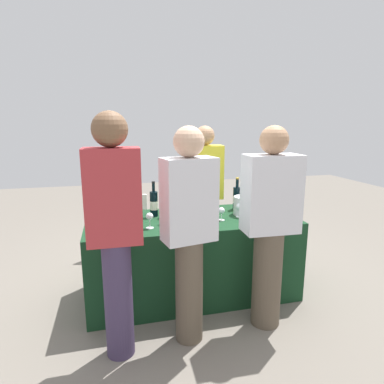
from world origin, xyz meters
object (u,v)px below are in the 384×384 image
wine_glass_5 (239,207)px  wine_bottle_1 (138,205)px  wine_glass_1 (164,214)px  wine_bottle_2 (154,204)px  wine_glass_4 (222,211)px  menu_board (122,225)px  wine_bottle_5 (207,200)px  ice_bucket (245,206)px  wine_bottle_7 (254,199)px  wine_glass_2 (172,212)px  guest_2 (270,223)px  wine_bottle_3 (169,204)px  wine_bottle_0 (105,209)px  server_pouring (204,192)px  wine_bottle_6 (237,198)px  guest_0 (115,228)px  wine_glass_3 (183,211)px  wine_glass_0 (150,217)px  guest_1 (189,229)px  wine_bottle_4 (184,202)px

wine_glass_5 → wine_bottle_1: bearing=163.9°
wine_glass_1 → wine_bottle_2: bearing=102.0°
wine_glass_4 → menu_board: 1.56m
wine_bottle_5 → ice_bucket: wine_bottle_5 is taller
wine_bottle_7 → wine_glass_2: size_ratio=2.32×
ice_bucket → guest_2: size_ratio=0.14×
wine_bottle_3 → wine_bottle_7: (0.87, 0.00, 0.00)m
wine_glass_1 → ice_bucket: ice_bucket is taller
wine_bottle_0 → server_pouring: server_pouring is taller
wine_glass_1 → wine_glass_5: (0.72, 0.05, 0.00)m
menu_board → wine_bottle_3: bearing=-53.1°
wine_bottle_6 → wine_glass_2: bearing=-157.8°
wine_bottle_5 → guest_0: size_ratio=0.19×
wine_glass_4 → server_pouring: (0.06, 0.77, 0.02)m
wine_bottle_7 → wine_glass_3: 0.82m
wine_bottle_6 → ice_bucket: bearing=-88.9°
wine_bottle_1 → wine_glass_1: bearing=-57.1°
wine_bottle_1 → wine_bottle_7: 1.16m
wine_bottle_7 → guest_2: (-0.21, -0.75, -0.01)m
wine_glass_3 → wine_glass_2: bearing=164.3°
wine_bottle_6 → wine_glass_5: (-0.08, -0.28, -0.03)m
wine_bottle_1 → wine_glass_5: (0.93, -0.27, -0.02)m
guest_0 → guest_2: bearing=5.0°
wine_bottle_1 → server_pouring: size_ratio=0.19×
wine_bottle_5 → wine_glass_0: (-0.61, -0.37, -0.02)m
wine_glass_1 → guest_0: bearing=-125.7°
wine_bottle_3 → wine_glass_5: bearing=-16.2°
wine_glass_4 → wine_glass_1: bearing=178.6°
wine_glass_3 → wine_glass_4: bearing=-2.5°
wine_bottle_0 → guest_1: (0.59, -0.77, 0.01)m
wine_bottle_3 → wine_bottle_5: size_ratio=0.99×
wine_bottle_3 → wine_bottle_5: wine_bottle_5 is taller
wine_bottle_0 → wine_glass_3: bearing=-17.8°
wine_bottle_6 → wine_glass_1: (-0.80, -0.33, -0.03)m
wine_glass_0 → server_pouring: (0.72, 0.84, 0.01)m
wine_bottle_1 → ice_bucket: size_ratio=1.32×
wine_glass_3 → menu_board: 1.39m
wine_bottle_5 → server_pouring: (0.11, 0.47, -0.02)m
wine_bottle_0 → wine_glass_0: (0.36, -0.30, -0.02)m
wine_glass_5 → guest_2: bearing=-87.4°
wine_bottle_3 → ice_bucket: bearing=-9.8°
guest_0 → wine_glass_3: bearing=45.8°
wine_glass_1 → guest_2: guest_2 is taller
wine_bottle_2 → guest_1: 0.83m
wine_bottle_4 → wine_glass_5: size_ratio=2.26×
wine_glass_5 → guest_1: (-0.63, -0.60, 0.03)m
ice_bucket → wine_bottle_1: bearing=168.5°
server_pouring → wine_bottle_4: bearing=59.5°
wine_bottle_0 → wine_bottle_4: (0.75, 0.11, -0.01)m
wine_bottle_4 → wine_glass_1: size_ratio=2.38×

